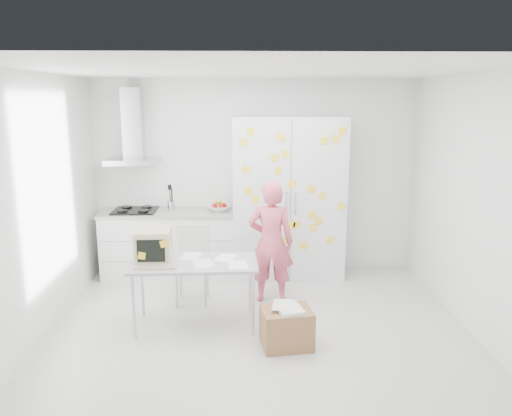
{
  "coord_description": "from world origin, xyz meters",
  "views": [
    {
      "loc": [
        -0.16,
        -4.99,
        2.44
      ],
      "look_at": [
        -0.02,
        0.71,
        1.17
      ],
      "focal_mm": 35.0,
      "sensor_mm": 36.0,
      "label": 1
    }
  ],
  "objects_px": {
    "chair": "(193,260)",
    "person": "(271,242)",
    "desk": "(169,254)",
    "cardboard_box": "(287,327)"
  },
  "relations": [
    {
      "from": "person",
      "to": "chair",
      "type": "bearing_deg",
      "value": 4.48
    },
    {
      "from": "person",
      "to": "chair",
      "type": "relative_size",
      "value": 1.61
    },
    {
      "from": "desk",
      "to": "cardboard_box",
      "type": "relative_size",
      "value": 2.53
    },
    {
      "from": "person",
      "to": "desk",
      "type": "height_order",
      "value": "person"
    },
    {
      "from": "desk",
      "to": "cardboard_box",
      "type": "height_order",
      "value": "desk"
    },
    {
      "from": "person",
      "to": "desk",
      "type": "bearing_deg",
      "value": 35.44
    },
    {
      "from": "person",
      "to": "desk",
      "type": "distance_m",
      "value": 1.29
    },
    {
      "from": "desk",
      "to": "cardboard_box",
      "type": "bearing_deg",
      "value": -25.53
    },
    {
      "from": "desk",
      "to": "chair",
      "type": "relative_size",
      "value": 1.48
    },
    {
      "from": "chair",
      "to": "person",
      "type": "bearing_deg",
      "value": -1.16
    }
  ]
}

